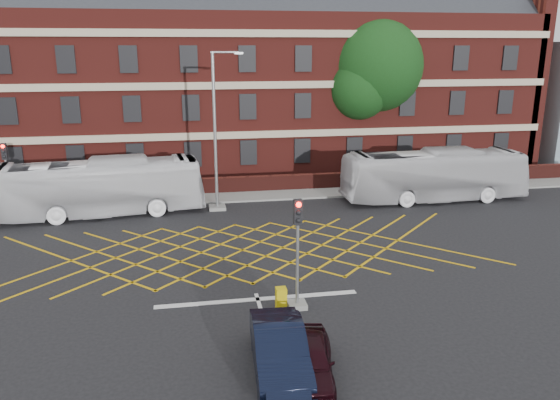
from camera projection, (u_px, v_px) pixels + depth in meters
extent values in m
plane|color=black|center=(247.00, 266.00, 24.77)|extent=(120.00, 120.00, 0.00)
cube|color=#5D1C18|center=(214.00, 93.00, 44.01)|extent=(50.00, 12.00, 12.00)
cube|color=#21242A|center=(212.00, 15.00, 42.39)|extent=(51.00, 10.61, 10.61)
cube|color=#B7A88C|center=(219.00, 86.00, 37.98)|extent=(50.00, 0.18, 0.50)
cube|color=black|center=(220.00, 107.00, 38.40)|extent=(1.20, 0.14, 1.80)
cube|color=#451612|center=(225.00, 185.00, 36.95)|extent=(56.00, 0.50, 1.10)
cube|color=slate|center=(226.00, 196.00, 36.13)|extent=(60.00, 3.00, 0.12)
cube|color=#CC990C|center=(243.00, 250.00, 26.66)|extent=(8.22, 8.22, 0.02)
cube|color=silver|center=(258.00, 299.00, 21.45)|extent=(8.00, 0.30, 0.02)
imported|color=silver|center=(99.00, 187.00, 31.84)|extent=(12.26, 4.04, 3.35)
imported|color=silver|center=(434.00, 175.00, 34.97)|extent=(11.88, 2.83, 3.30)
imported|color=black|center=(280.00, 350.00, 16.48)|extent=(1.81, 4.56, 1.47)
imported|color=black|center=(309.00, 360.00, 16.16)|extent=(2.13, 3.86, 1.24)
cylinder|color=black|center=(372.00, 130.00, 42.31)|extent=(0.90, 0.90, 6.81)
sphere|color=black|center=(375.00, 66.00, 41.00)|extent=(7.13, 7.13, 7.13)
sphere|color=black|center=(359.00, 89.00, 40.43)|extent=(4.63, 4.63, 4.63)
sphere|color=black|center=(389.00, 81.00, 42.34)|extent=(4.28, 4.28, 4.28)
cube|color=slate|center=(297.00, 305.00, 20.78)|extent=(0.70, 0.70, 0.20)
cylinder|color=gray|center=(297.00, 265.00, 20.33)|extent=(0.12, 0.12, 3.50)
cube|color=black|center=(298.00, 212.00, 19.78)|extent=(0.30, 0.25, 0.95)
sphere|color=#FF0C05|center=(299.00, 205.00, 19.56)|extent=(0.20, 0.20, 0.20)
cube|color=slate|center=(13.00, 213.00, 32.30)|extent=(0.70, 0.70, 0.20)
cylinder|color=gray|center=(9.00, 186.00, 31.86)|extent=(0.12, 0.12, 3.50)
cube|color=black|center=(4.00, 151.00, 31.30)|extent=(0.30, 0.25, 0.95)
sphere|color=#FF0C05|center=(3.00, 146.00, 31.08)|extent=(0.20, 0.20, 0.20)
cube|color=slate|center=(217.00, 207.00, 33.42)|extent=(1.00, 1.00, 0.20)
cylinder|color=gray|center=(215.00, 134.00, 32.19)|extent=(0.18, 0.18, 9.30)
cylinder|color=gray|center=(225.00, 52.00, 31.05)|extent=(1.60, 0.12, 0.12)
cube|color=gray|center=(239.00, 53.00, 31.20)|extent=(0.50, 0.20, 0.12)
cylinder|color=gray|center=(18.00, 193.00, 32.89)|extent=(0.10, 0.10, 2.20)
cube|color=silver|center=(16.00, 180.00, 32.60)|extent=(1.10, 0.06, 0.45)
cube|color=silver|center=(17.00, 188.00, 32.74)|extent=(1.10, 0.06, 0.40)
cube|color=silver|center=(18.00, 196.00, 32.86)|extent=(1.10, 0.06, 0.35)
cube|color=#C5AC0B|center=(281.00, 299.00, 20.51)|extent=(0.40, 0.38, 0.88)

